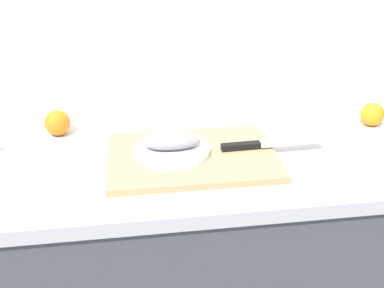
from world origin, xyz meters
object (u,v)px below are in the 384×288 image
(white_plate, at_px, (172,150))
(chef_knife, at_px, (259,145))
(cutting_board, at_px, (192,157))
(orange_0, at_px, (57,123))
(fish_fillet, at_px, (172,142))

(white_plate, xyz_separation_m, chef_knife, (0.24, -0.00, 0.00))
(cutting_board, bearing_deg, white_plate, 165.85)
(orange_0, bearing_deg, chef_knife, -19.57)
(fish_fillet, distance_m, orange_0, 0.38)
(white_plate, bearing_deg, chef_knife, -0.68)
(cutting_board, relative_size, orange_0, 5.96)
(white_plate, distance_m, fish_fillet, 0.03)
(fish_fillet, bearing_deg, white_plate, -90.00)
(cutting_board, xyz_separation_m, fish_fillet, (-0.05, 0.01, 0.04))
(white_plate, relative_size, fish_fillet, 1.33)
(cutting_board, xyz_separation_m, white_plate, (-0.05, 0.01, 0.02))
(white_plate, relative_size, chef_knife, 0.71)
(white_plate, bearing_deg, orange_0, 148.56)
(chef_knife, xyz_separation_m, orange_0, (-0.57, 0.20, 0.01))
(fish_fillet, bearing_deg, cutting_board, -14.15)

